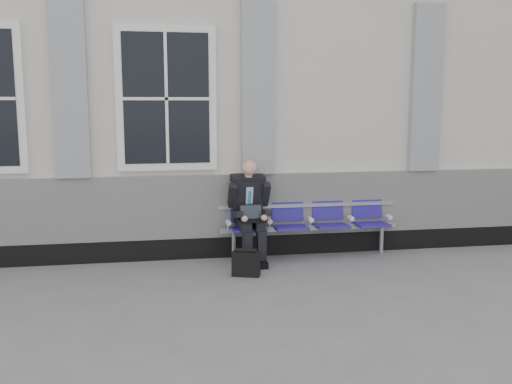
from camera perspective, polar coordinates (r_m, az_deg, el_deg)
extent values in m
plane|color=slate|center=(6.83, -11.28, -10.01)|extent=(70.00, 70.00, 0.00)
cube|color=beige|center=(9.97, -11.15, 8.18)|extent=(14.00, 4.00, 4.20)
cube|color=black|center=(8.20, -11.06, -5.71)|extent=(14.00, 0.10, 0.30)
cube|color=silver|center=(8.06, -11.18, -1.59)|extent=(14.00, 0.08, 0.90)
cube|color=#929497|center=(7.99, -18.11, 9.95)|extent=(0.45, 0.14, 2.40)
cube|color=#929497|center=(8.03, 0.13, 10.37)|extent=(0.45, 0.14, 2.40)
cube|color=#929497|center=(8.81, 16.62, 9.87)|extent=(0.45, 0.14, 2.40)
cube|color=white|center=(7.93, -8.95, 9.20)|extent=(1.35, 0.10, 1.95)
cube|color=black|center=(7.88, -8.94, 9.20)|extent=(1.15, 0.02, 1.75)
cube|color=#9EA0A3|center=(8.24, 5.37, -3.57)|extent=(2.60, 0.07, 0.07)
cube|color=#9EA0A3|center=(8.29, 5.19, -1.31)|extent=(2.60, 0.05, 0.05)
cylinder|color=#9EA0A3|center=(8.08, -2.24, -5.43)|extent=(0.06, 0.06, 0.39)
cylinder|color=#9EA0A3|center=(8.64, 12.44, -4.70)|extent=(0.06, 0.06, 0.39)
cube|color=navy|center=(7.97, -0.74, -3.74)|extent=(0.46, 0.42, 0.07)
cube|color=navy|center=(8.12, -0.98, -1.63)|extent=(0.46, 0.10, 0.40)
cube|color=navy|center=(8.09, 3.47, -3.57)|extent=(0.46, 0.42, 0.07)
cube|color=navy|center=(8.24, 3.15, -1.50)|extent=(0.46, 0.10, 0.40)
cube|color=navy|center=(8.24, 7.54, -3.40)|extent=(0.46, 0.42, 0.07)
cube|color=navy|center=(8.39, 7.15, -1.36)|extent=(0.46, 0.10, 0.40)
cube|color=navy|center=(8.44, 11.44, -3.21)|extent=(0.46, 0.42, 0.07)
cube|color=navy|center=(8.58, 10.99, -1.23)|extent=(0.46, 0.10, 0.40)
cylinder|color=white|center=(7.94, -2.78, -3.06)|extent=(0.07, 0.12, 0.07)
cylinder|color=white|center=(8.03, 1.34, -2.91)|extent=(0.07, 0.12, 0.07)
cylinder|color=white|center=(8.17, 5.48, -2.76)|extent=(0.07, 0.12, 0.07)
cylinder|color=white|center=(8.34, 9.46, -2.59)|extent=(0.07, 0.12, 0.07)
cylinder|color=white|center=(8.55, 13.14, -2.43)|extent=(0.07, 0.12, 0.07)
cube|color=black|center=(7.71, -0.76, -7.30)|extent=(0.13, 0.26, 0.09)
cube|color=black|center=(7.75, 0.65, -7.20)|extent=(0.13, 0.26, 0.09)
cube|color=black|center=(7.71, -0.87, -5.75)|extent=(0.13, 0.13, 0.47)
cube|color=black|center=(7.75, 0.54, -5.66)|extent=(0.13, 0.13, 0.47)
cube|color=black|center=(7.84, -1.23, -3.29)|extent=(0.17, 0.45, 0.14)
cube|color=black|center=(7.89, 0.15, -3.22)|extent=(0.17, 0.45, 0.14)
cube|color=black|center=(7.99, -0.87, -0.72)|extent=(0.43, 0.36, 0.61)
cube|color=#B5C7EF|center=(7.88, -0.68, -0.72)|extent=(0.10, 0.10, 0.35)
cube|color=#2987C0|center=(7.87, -0.66, -0.87)|extent=(0.05, 0.08, 0.29)
cube|color=black|center=(7.92, -0.83, 1.33)|extent=(0.48, 0.26, 0.14)
cylinder|color=#DCA689|center=(7.86, -0.75, 1.77)|extent=(0.11, 0.11, 0.10)
sphere|color=#DCA689|center=(7.80, -0.65, 2.43)|extent=(0.20, 0.20, 0.20)
cube|color=black|center=(7.83, -2.37, -0.34)|extent=(0.12, 0.28, 0.36)
cube|color=black|center=(7.94, 0.93, -0.21)|extent=(0.12, 0.28, 0.36)
cube|color=black|center=(7.71, -1.81, -2.24)|extent=(0.11, 0.31, 0.14)
cube|color=black|center=(7.81, 0.98, -2.11)|extent=(0.11, 0.31, 0.14)
sphere|color=#DCA689|center=(7.60, -1.16, -2.70)|extent=(0.09, 0.09, 0.09)
sphere|color=#DCA689|center=(7.67, 0.82, -2.60)|extent=(0.09, 0.09, 0.09)
cube|color=black|center=(7.72, -0.30, -2.90)|extent=(0.34, 0.25, 0.02)
cube|color=black|center=(7.81, -0.50, -2.00)|extent=(0.33, 0.11, 0.21)
cube|color=black|center=(7.80, -0.49, -2.01)|extent=(0.30, 0.09, 0.17)
cube|color=black|center=(7.34, -1.00, -7.21)|extent=(0.38, 0.25, 0.32)
cylinder|color=black|center=(7.29, -1.00, -5.88)|extent=(0.28, 0.14, 0.06)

